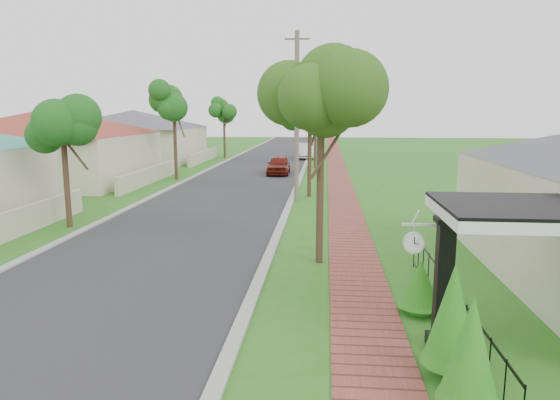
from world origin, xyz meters
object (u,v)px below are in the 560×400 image
at_px(near_tree, 321,110).
at_px(utility_pole, 297,117).
at_px(parked_car_red, 279,165).
at_px(station_clock, 414,241).
at_px(porch_post, 443,291).
at_px(parked_car_white, 306,151).

height_order(near_tree, utility_pole, utility_pole).
xyz_separation_m(parked_car_red, station_clock, (5.06, -25.90, 1.29)).
relative_size(near_tree, utility_pole, 0.68).
bearing_deg(station_clock, utility_pole, 101.67).
bearing_deg(utility_pole, porch_post, -76.90).
relative_size(parked_car_red, near_tree, 0.69).
distance_m(parked_car_red, utility_pole, 11.34).
distance_m(porch_post, parked_car_white, 39.07).
bearing_deg(parked_car_white, porch_post, -87.60).
height_order(porch_post, near_tree, near_tree).
height_order(porch_post, parked_car_white, porch_post).
relative_size(porch_post, utility_pole, 0.31).
relative_size(parked_car_red, utility_pole, 0.47).
relative_size(porch_post, parked_car_white, 0.57).
distance_m(parked_car_white, station_clock, 38.64).
bearing_deg(porch_post, parked_car_red, 101.92).
bearing_deg(parked_car_red, parked_car_white, 82.42).
bearing_deg(utility_pole, near_tree, -82.90).
distance_m(parked_car_red, parked_car_white, 12.62).
relative_size(porch_post, near_tree, 0.45).
distance_m(porch_post, utility_pole, 16.39).
distance_m(near_tree, utility_pole, 10.52).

